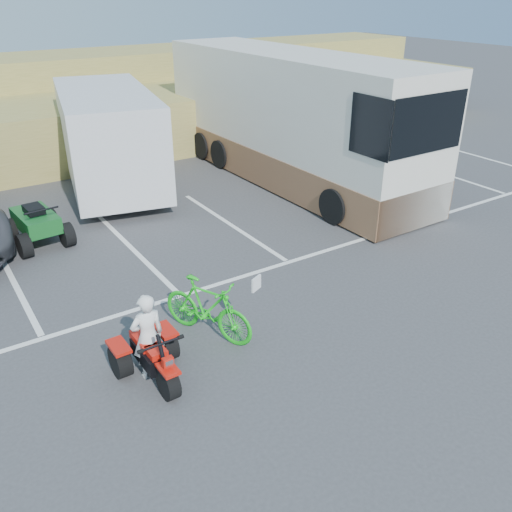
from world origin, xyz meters
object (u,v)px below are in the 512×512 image
green_dirt_bike (207,308)px  red_trike_atv (156,379)px  rider (148,336)px  quad_atv_green (40,243)px  rv_motorhome (290,127)px  cargo_trailer (109,136)px

green_dirt_bike → red_trike_atv: bearing=-179.3°
rider → quad_atv_green: (-0.29, 6.07, -0.74)m
rider → green_dirt_bike: bearing=-160.9°
red_trike_atv → rv_motorhome: rv_motorhome is taller
red_trike_atv → green_dirt_bike: green_dirt_bike is taller
rider → rv_motorhome: size_ratio=0.14×
rv_motorhome → quad_atv_green: rv_motorhome is taller
cargo_trailer → rv_motorhome: bearing=-11.6°
rv_motorhome → cargo_trailer: bearing=155.6°
cargo_trailer → rider: bearing=-94.3°
red_trike_atv → quad_atv_green: quad_atv_green is taller
rider → red_trike_atv: bearing=90.0°
rider → quad_atv_green: bearing=-88.0°
green_dirt_bike → rider: bearing=175.0°
green_dirt_bike → quad_atv_green: bearing=81.0°
rider → cargo_trailer: cargo_trailer is taller
green_dirt_bike → rv_motorhome: bearing=20.0°
red_trike_atv → quad_atv_green: size_ratio=0.86×
rider → cargo_trailer: 9.49m
rider → quad_atv_green: rider is taller
red_trike_atv → quad_atv_green: bearing=92.0°
red_trike_atv → rider: size_ratio=0.97×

